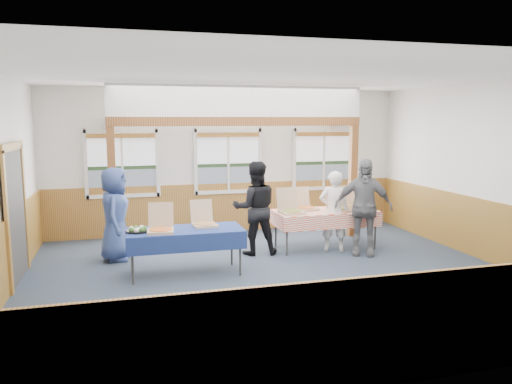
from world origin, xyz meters
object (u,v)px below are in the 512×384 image
at_px(table_left, 185,232).
at_px(woman_black, 255,208).
at_px(person_grey, 363,207).
at_px(table_right, 325,213).
at_px(woman_white, 334,211).
at_px(man_blue, 115,214).

height_order(table_left, woman_black, woman_black).
distance_m(table_left, person_grey, 3.40).
relative_size(table_right, person_grey, 1.19).
bearing_deg(woman_white, woman_black, 14.08).
relative_size(table_right, woman_black, 1.23).
distance_m(table_right, man_blue, 4.00).
height_order(table_left, woman_white, woman_white).
distance_m(man_blue, person_grey, 4.56).
height_order(table_right, person_grey, person_grey).
height_order(table_left, man_blue, man_blue).
distance_m(table_left, woman_white, 3.05).
bearing_deg(woman_black, man_blue, 0.69).
height_order(woman_white, woman_black, woman_black).
height_order(woman_white, person_grey, person_grey).
height_order(table_left, person_grey, person_grey).
relative_size(man_blue, person_grey, 0.93).
distance_m(woman_white, man_blue, 4.09).
relative_size(table_right, man_blue, 1.28).
relative_size(table_right, woman_white, 1.39).
bearing_deg(man_blue, woman_black, -89.25).
distance_m(table_left, woman_black, 1.71).
height_order(woman_white, man_blue, man_blue).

